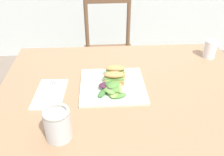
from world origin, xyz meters
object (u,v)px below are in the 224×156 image
plate_lunch (113,86)px  sandwich_half_front (114,77)px  chair_wooden_far (109,53)px  sandwich_half_back (115,71)px  dining_table (128,115)px  cup_extra_side (210,49)px  fork_on_napkin (51,90)px  mason_jar_iced_tea (58,125)px

plate_lunch → sandwich_half_front: (0.01, 0.02, 0.03)m
chair_wooden_far → sandwich_half_back: 0.89m
dining_table → cup_extra_side: size_ratio=11.81×
chair_wooden_far → sandwich_half_back: size_ratio=9.61×
dining_table → fork_on_napkin: bearing=176.8°
plate_lunch → fork_on_napkin: size_ratio=1.50×
mason_jar_iced_tea → cup_extra_side: (0.72, 0.52, -0.00)m
chair_wooden_far → plate_lunch: 0.94m
plate_lunch → sandwich_half_front: size_ratio=3.06×
fork_on_napkin → mason_jar_iced_tea: mason_jar_iced_tea is taller
chair_wooden_far → sandwich_half_front: chair_wooden_far is taller
dining_table → chair_wooden_far: 0.95m
chair_wooden_far → cup_extra_side: bearing=-52.7°
chair_wooden_far → cup_extra_side: chair_wooden_far is taller
plate_lunch → sandwich_half_front: sandwich_half_front is taller
plate_lunch → sandwich_half_back: size_ratio=3.06×
fork_on_napkin → cup_extra_side: (0.78, 0.26, 0.04)m
sandwich_half_back → fork_on_napkin: bearing=-162.5°
plate_lunch → sandwich_half_back: sandwich_half_back is taller
sandwich_half_back → mason_jar_iced_tea: bearing=-121.1°
mason_jar_iced_tea → fork_on_napkin: bearing=104.5°
mason_jar_iced_tea → sandwich_half_back: bearing=58.9°
sandwich_half_front → mason_jar_iced_tea: 0.36m
fork_on_napkin → cup_extra_side: 0.83m
dining_table → sandwich_half_front: size_ratio=12.32×
chair_wooden_far → sandwich_half_back: chair_wooden_far is taller
cup_extra_side → sandwich_half_back: bearing=-161.0°
chair_wooden_far → cup_extra_side: 0.89m
cup_extra_side → sandwich_half_front: bearing=-156.1°
fork_on_napkin → mason_jar_iced_tea: bearing=-75.5°
plate_lunch → fork_on_napkin: 0.26m
chair_wooden_far → sandwich_half_front: size_ratio=9.61×
sandwich_half_front → sandwich_half_back: same height
dining_table → sandwich_half_front: 0.19m
sandwich_half_front → sandwich_half_back: (0.01, 0.05, 0.00)m
cup_extra_side → plate_lunch: bearing=-155.0°
fork_on_napkin → cup_extra_side: size_ratio=1.96×
sandwich_half_front → fork_on_napkin: (-0.27, -0.03, -0.03)m
sandwich_half_front → mason_jar_iced_tea: bearing=-124.4°
chair_wooden_far → sandwich_half_back: (-0.01, -0.83, 0.33)m
chair_wooden_far → fork_on_napkin: chair_wooden_far is taller
plate_lunch → cup_extra_side: (0.52, 0.24, 0.04)m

